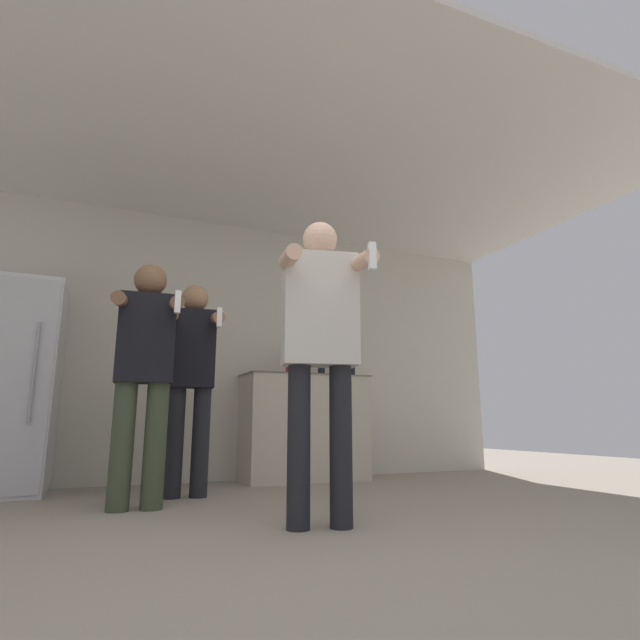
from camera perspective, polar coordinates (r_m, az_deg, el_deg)
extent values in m
plane|color=gray|center=(2.12, -4.58, -26.27)|extent=(14.00, 14.00, 0.00)
cube|color=beige|center=(5.00, -15.07, -2.79)|extent=(7.00, 0.06, 2.55)
cube|color=silver|center=(4.02, -10.89, 19.00)|extent=(7.00, 3.45, 0.05)
cube|color=silver|center=(4.61, -32.41, -6.31)|extent=(0.75, 0.66, 1.65)
cylinder|color=#99999E|center=(4.23, -29.87, -5.13)|extent=(0.02, 0.02, 0.74)
cube|color=#BCB29E|center=(4.93, -1.81, -12.18)|extent=(1.18, 0.53, 0.99)
cube|color=#676256|center=(4.95, -1.77, -6.41)|extent=(1.21, 0.56, 0.01)
cylinder|color=black|center=(4.95, 0.17, -5.13)|extent=(0.07, 0.07, 0.21)
cylinder|color=black|center=(4.96, 0.17, -3.55)|extent=(0.02, 0.02, 0.06)
sphere|color=black|center=(4.97, 0.17, -3.18)|extent=(0.03, 0.03, 0.03)
cylinder|color=black|center=(5.08, 3.61, -5.23)|extent=(0.07, 0.07, 0.22)
cylinder|color=black|center=(5.11, 3.59, -3.46)|extent=(0.03, 0.03, 0.09)
sphere|color=maroon|center=(5.11, 3.58, -2.95)|extent=(0.03, 0.03, 0.03)
cylinder|color=maroon|center=(4.83, -3.41, -4.71)|extent=(0.09, 0.09, 0.25)
cylinder|color=maroon|center=(4.86, -3.38, -2.64)|extent=(0.03, 0.03, 0.10)
sphere|color=black|center=(4.86, -3.38, -2.06)|extent=(0.04, 0.04, 0.04)
cylinder|color=#563314|center=(5.04, 2.66, -5.14)|extent=(0.07, 0.07, 0.23)
cylinder|color=#563314|center=(5.06, 2.64, -3.46)|extent=(0.02, 0.02, 0.07)
sphere|color=black|center=(5.07, 2.64, -3.08)|extent=(0.02, 0.02, 0.02)
cylinder|color=black|center=(2.71, -2.44, -14.07)|extent=(0.12, 0.12, 0.84)
cylinder|color=black|center=(2.75, 2.40, -14.04)|extent=(0.12, 0.12, 0.84)
cube|color=beige|center=(2.80, 0.00, 1.19)|extent=(0.45, 0.28, 0.63)
sphere|color=beige|center=(2.92, 0.00, 9.18)|extent=(0.20, 0.20, 0.20)
cylinder|color=beige|center=(2.65, -3.46, 7.17)|extent=(0.17, 0.41, 0.15)
cylinder|color=beige|center=(2.72, 4.83, 6.68)|extent=(0.17, 0.41, 0.15)
cube|color=white|center=(2.54, 5.98, 7.28)|extent=(0.04, 0.04, 0.14)
cylinder|color=#38422D|center=(3.48, -21.69, -13.19)|extent=(0.14, 0.14, 0.79)
cylinder|color=#38422D|center=(3.48, -18.34, -13.42)|extent=(0.14, 0.14, 0.79)
cube|color=black|center=(3.52, -19.23, -2.03)|extent=(0.37, 0.22, 0.59)
sphere|color=brown|center=(3.61, -18.80, 4.32)|extent=(0.22, 0.22, 0.22)
cylinder|color=brown|center=(3.40, -21.88, 2.22)|extent=(0.11, 0.38, 0.15)
cylinder|color=brown|center=(3.39, -16.09, 1.84)|extent=(0.11, 0.38, 0.15)
cube|color=white|center=(3.21, -15.96, 2.00)|extent=(0.04, 0.04, 0.14)
cylinder|color=black|center=(3.95, -16.29, -13.22)|extent=(0.13, 0.13, 0.80)
cylinder|color=black|center=(3.95, -13.50, -13.36)|extent=(0.13, 0.13, 0.80)
cube|color=black|center=(3.99, -14.37, -3.22)|extent=(0.36, 0.24, 0.60)
sphere|color=#9E7051|center=(4.06, -14.08, 2.42)|extent=(0.21, 0.21, 0.21)
cylinder|color=#9E7051|center=(3.83, -16.50, 0.51)|extent=(0.13, 0.40, 0.15)
cylinder|color=#9E7051|center=(3.85, -11.67, 0.23)|extent=(0.13, 0.40, 0.15)
cube|color=white|center=(3.65, -11.43, 0.31)|extent=(0.04, 0.04, 0.14)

